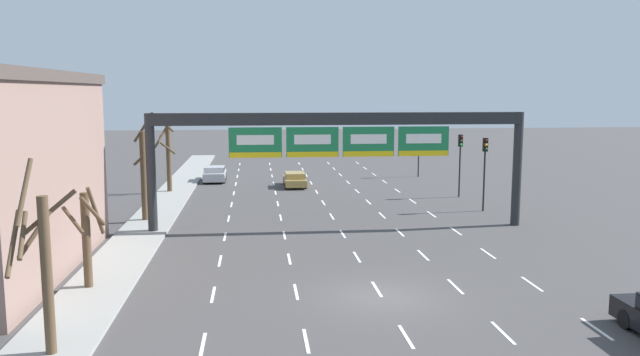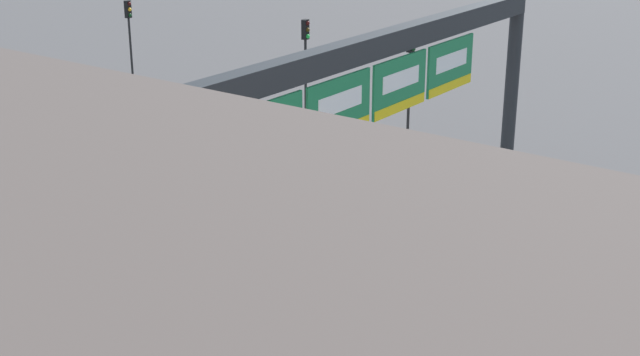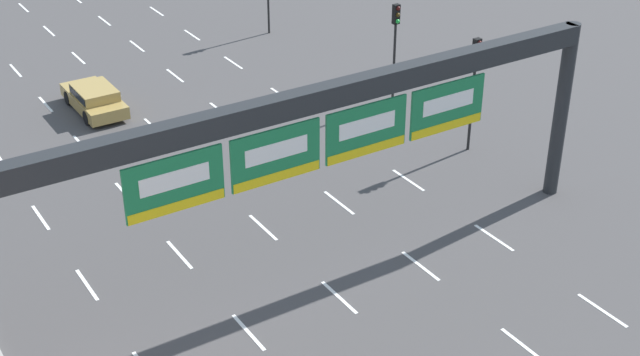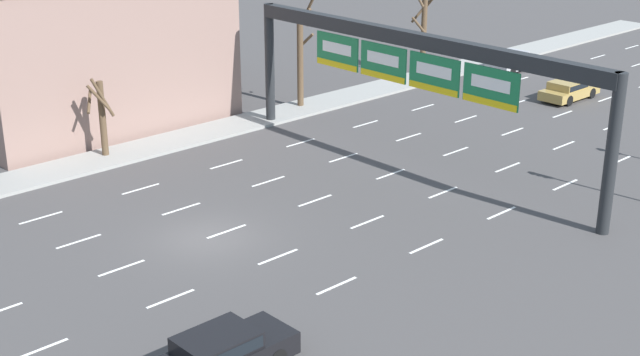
% 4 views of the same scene
% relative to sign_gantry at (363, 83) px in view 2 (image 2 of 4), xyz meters
% --- Properties ---
extents(lane_dashes, '(13.32, 67.00, 0.01)m').
position_rel_sign_gantry_xyz_m(lane_dashes, '(0.00, 1.19, -5.47)').
color(lane_dashes, white).
rests_on(lane_dashes, ground_plane).
extents(sign_gantry, '(21.94, 0.70, 6.80)m').
position_rel_sign_gantry_xyz_m(sign_gantry, '(0.00, 0.00, 0.00)').
color(sign_gantry, '#232628').
rests_on(sign_gantry, ground_plane).
extents(traffic_light_near_gantry, '(0.30, 0.35, 4.78)m').
position_rel_sign_gantry_xyz_m(traffic_light_near_gantry, '(10.58, 10.11, -2.07)').
color(traffic_light_near_gantry, black).
rests_on(traffic_light_near_gantry, ground_plane).
extents(traffic_light_mid_block, '(0.30, 0.35, 4.58)m').
position_rel_sign_gantry_xyz_m(traffic_light_mid_block, '(10.45, 21.67, -2.20)').
color(traffic_light_mid_block, black).
rests_on(traffic_light_mid_block, ground_plane).
extents(traffic_light_far_end, '(0.30, 0.35, 4.93)m').
position_rel_sign_gantry_xyz_m(traffic_light_far_end, '(10.38, 4.49, -1.97)').
color(traffic_light_far_end, black).
rests_on(traffic_light_far_end, ground_plane).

